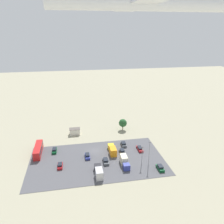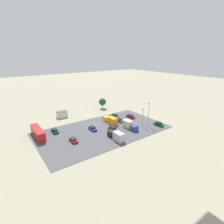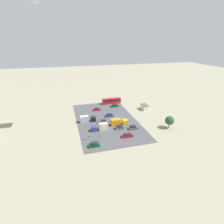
{
  "view_description": "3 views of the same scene",
  "coord_description": "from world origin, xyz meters",
  "views": [
    {
      "loc": [
        7.45,
        78.99,
        46.73
      ],
      "look_at": [
        -3.38,
        20.2,
        24.46
      ],
      "focal_mm": 35.0,
      "sensor_mm": 36.0,
      "label": 1
    },
    {
      "loc": [
        34.78,
        61.05,
        29.38
      ],
      "look_at": [
        -3.2,
        8.51,
        7.52
      ],
      "focal_mm": 28.0,
      "sensor_mm": 36.0,
      "label": 2
    },
    {
      "loc": [
        -76.66,
        25.71,
        36.8
      ],
      "look_at": [
        -2.08,
        4.56,
        4.85
      ],
      "focal_mm": 28.0,
      "sensor_mm": 36.0,
      "label": 3
    }
  ],
  "objects": [
    {
      "name": "parked_car_5",
      "position": [
        3.52,
        4.43,
        0.75
      ],
      "size": [
        1.8,
        4.33,
        1.6
      ],
      "color": "navy",
      "rests_on": "ground"
    },
    {
      "name": "parked_truck_2",
      "position": [
        0.53,
        16.47,
        1.48
      ],
      "size": [
        2.39,
        7.47,
        3.06
      ],
      "rotation": [
        0.0,
        0.0,
        3.14
      ],
      "color": "black",
      "rests_on": "ground"
    },
    {
      "name": "tree_near_shed",
      "position": [
        -15.94,
        -18.22,
        3.67
      ],
      "size": [
        3.99,
        3.99,
        5.68
      ],
      "color": "brown",
      "rests_on": "ground"
    },
    {
      "name": "parked_car_6",
      "position": [
        -12.56,
        -2.17,
        0.75
      ],
      "size": [
        1.97,
        4.21,
        1.61
      ],
      "color": "#4C5156",
      "rests_on": "ground"
    },
    {
      "name": "parked_car_1",
      "position": [
        -21.53,
        17.04,
        0.77
      ],
      "size": [
        1.84,
        4.19,
        1.65
      ],
      "rotation": [
        0.0,
        0.0,
        3.14
      ],
      "color": "#0C4723",
      "rests_on": "ground"
    },
    {
      "name": "light_pole_lot_centre",
      "position": [
        -15.87,
        12.97,
        4.28
      ],
      "size": [
        0.9,
        0.28,
        7.55
      ],
      "color": "gray",
      "rests_on": "ground"
    },
    {
      "name": "shed_building",
      "position": [
        7.86,
        -17.5,
        1.47
      ],
      "size": [
        5.04,
        3.21,
        2.93
      ],
      "color": "silver",
      "rests_on": "ground"
    },
    {
      "name": "bus",
      "position": [
        22.78,
        -2.14,
        1.88
      ],
      "size": [
        2.61,
        11.53,
        3.35
      ],
      "color": "red",
      "rests_on": "ground"
    },
    {
      "name": "parked_truck_0",
      "position": [
        -6.73,
        2.79,
        1.43
      ],
      "size": [
        2.46,
        8.01,
        2.95
      ],
      "rotation": [
        0.0,
        0.0,
        3.14
      ],
      "color": "gold",
      "rests_on": "ground"
    },
    {
      "name": "parked_car_7",
      "position": [
        16.52,
        -2.35,
        0.73
      ],
      "size": [
        1.76,
        4.43,
        1.55
      ],
      "rotation": [
        0.0,
        0.0,
        3.14
      ],
      "color": "#0C4723",
      "rests_on": "ground"
    },
    {
      "name": "ground_plane",
      "position": [
        0.0,
        0.0,
        0.0
      ],
      "size": [
        400.0,
        400.0,
        0.0
      ],
      "primitive_type": "plane",
      "color": "gray"
    },
    {
      "name": "parking_lot_surface",
      "position": [
        0.0,
        7.02,
        0.04
      ],
      "size": [
        51.07,
        28.67,
        0.08
      ],
      "color": "#4C4C51",
      "rests_on": "ground"
    },
    {
      "name": "parked_car_3",
      "position": [
        13.84,
        9.05,
        0.67
      ],
      "size": [
        1.79,
        4.12,
        1.42
      ],
      "rotation": [
        0.0,
        0.0,
        3.14
      ],
      "color": "maroon",
      "rests_on": "ground"
    },
    {
      "name": "parked_car_0",
      "position": [
        -10.65,
        3.55,
        0.74
      ],
      "size": [
        1.89,
        4.05,
        1.58
      ],
      "color": "#4C5156",
      "rests_on": "ground"
    },
    {
      "name": "light_pole_lot_edge",
      "position": [
        -18.19,
        13.94,
        5.46
      ],
      "size": [
        0.9,
        0.28,
        9.88
      ],
      "color": "gray",
      "rests_on": "ground"
    },
    {
      "name": "parked_car_4",
      "position": [
        -18.37,
        2.64,
        0.69
      ],
      "size": [
        1.72,
        4.8,
        1.47
      ],
      "color": "maroon",
      "rests_on": "ground"
    },
    {
      "name": "parked_car_2",
      "position": [
        -3.0,
        9.23,
        0.74
      ],
      "size": [
        1.94,
        4.59,
        1.58
      ],
      "color": "#4C5156",
      "rests_on": "ground"
    },
    {
      "name": "parked_truck_1",
      "position": [
        -9.61,
        11.9,
        1.5
      ],
      "size": [
        2.3,
        7.24,
        3.09
      ],
      "color": "navy",
      "rests_on": "ground"
    }
  ]
}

